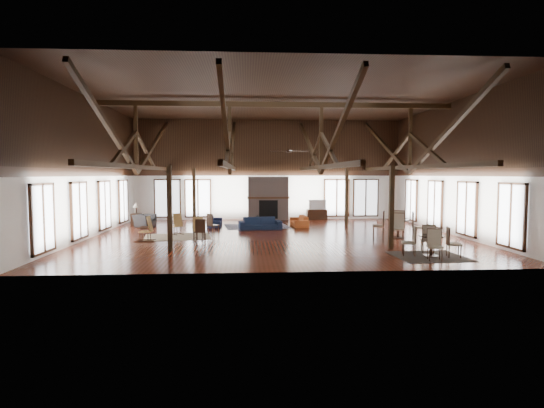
{
  "coord_description": "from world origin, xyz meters",
  "views": [
    {
      "loc": [
        -1.26,
        -18.62,
        2.73
      ],
      "look_at": [
        -0.1,
        1.0,
        1.35
      ],
      "focal_mm": 28.0,
      "sensor_mm": 36.0,
      "label": 1
    }
  ],
  "objects": [
    {
      "name": "cup_near",
      "position": [
        4.85,
        -5.01,
        0.76
      ],
      "size": [
        0.18,
        0.18,
        0.11
      ],
      "primitive_type": "imported",
      "rotation": [
        0.0,
        0.0,
        -0.42
      ],
      "color": "#B2B2B2",
      "rests_on": "cafe_table_near"
    },
    {
      "name": "rug_navy",
      "position": [
        -0.76,
        3.51,
        0.01
      ],
      "size": [
        3.53,
        2.83,
        0.01
      ],
      "primitive_type": "cube",
      "rotation": [
        0.0,
        0.0,
        0.13
      ],
      "color": "#1B1C4B",
      "rests_on": "floor"
    },
    {
      "name": "armchair",
      "position": [
        -6.62,
        3.73,
        0.32
      ],
      "size": [
        1.24,
        1.18,
        0.63
      ],
      "primitive_type": "imported",
      "rotation": [
        0.0,
        0.0,
        1.15
      ],
      "color": "#2D2D2F",
      "rests_on": "floor"
    },
    {
      "name": "ceiling",
      "position": [
        0.0,
        0.0,
        6.0
      ],
      "size": [
        16.0,
        14.0,
        0.02
      ],
      "primitive_type": "cube",
      "color": "black",
      "rests_on": "wall_back"
    },
    {
      "name": "vase",
      "position": [
        -0.73,
        3.56,
        0.52
      ],
      "size": [
        0.18,
        0.18,
        0.18
      ],
      "primitive_type": "imported",
      "rotation": [
        0.0,
        0.0,
        0.05
      ],
      "color": "#B2B2B2",
      "rests_on": "coffee_table"
    },
    {
      "name": "side_chair_a",
      "position": [
        -2.85,
        0.33,
        0.57
      ],
      "size": [
        0.58,
        0.58,
        0.98
      ],
      "rotation": [
        0.0,
        0.0,
        -0.87
      ],
      "color": "black",
      "rests_on": "floor"
    },
    {
      "name": "rocking_chair_c",
      "position": [
        -5.33,
        -1.18,
        0.48
      ],
      "size": [
        0.81,
        0.47,
        1.03
      ],
      "rotation": [
        0.0,
        0.0,
        1.52
      ],
      "color": "#A2753D",
      "rests_on": "floor"
    },
    {
      "name": "roof_truss",
      "position": [
        0.0,
        0.0,
        4.03
      ],
      "size": [
        15.6,
        14.07,
        3.14
      ],
      "color": "black",
      "rests_on": "wall_back"
    },
    {
      "name": "post_grid",
      "position": [
        0.0,
        0.0,
        1.52
      ],
      "size": [
        8.16,
        7.16,
        3.05
      ],
      "color": "black",
      "rests_on": "floor"
    },
    {
      "name": "rocking_chair_a",
      "position": [
        -4.46,
        0.69,
        0.46
      ],
      "size": [
        0.8,
        0.83,
        0.97
      ],
      "rotation": [
        0.0,
        0.0,
        0.73
      ],
      "color": "#A2753D",
      "rests_on": "floor"
    },
    {
      "name": "television",
      "position": [
        2.97,
        6.75,
        0.9
      ],
      "size": [
        1.04,
        0.18,
        0.6
      ],
      "primitive_type": "imported",
      "rotation": [
        0.0,
        0.0,
        0.05
      ],
      "color": "#B2B2B2",
      "rests_on": "tv_console"
    },
    {
      "name": "rug_dark",
      "position": [
        4.77,
        -5.03,
        0.01
      ],
      "size": [
        2.38,
        2.18,
        0.01
      ],
      "primitive_type": "cube",
      "rotation": [
        0.0,
        0.0,
        0.06
      ],
      "color": "black",
      "rests_on": "floor"
    },
    {
      "name": "sofa_orange",
      "position": [
        1.47,
        3.47,
        0.28
      ],
      "size": [
        1.92,
        0.81,
        0.55
      ],
      "primitive_type": "imported",
      "rotation": [
        0.0,
        0.0,
        -1.53
      ],
      "color": "#B85523",
      "rests_on": "floor"
    },
    {
      "name": "side_chair_b",
      "position": [
        -3.13,
        -1.63,
        0.55
      ],
      "size": [
        0.4,
        0.4,
        0.95
      ],
      "rotation": [
        0.0,
        0.0,
        0.01
      ],
      "color": "black",
      "rests_on": "floor"
    },
    {
      "name": "cafe_table_far",
      "position": [
        5.19,
        -0.97,
        0.56
      ],
      "size": [
        2.19,
        2.19,
        1.13
      ],
      "rotation": [
        0.0,
        0.0,
        -0.35
      ],
      "color": "black",
      "rests_on": "floor"
    },
    {
      "name": "wall_back",
      "position": [
        0.0,
        7.0,
        3.0
      ],
      "size": [
        16.0,
        0.02,
        6.0
      ],
      "primitive_type": "cube",
      "color": "white",
      "rests_on": "floor"
    },
    {
      "name": "rocking_chair_b",
      "position": [
        -3.31,
        -0.87,
        0.46
      ],
      "size": [
        0.44,
        0.77,
        0.97
      ],
      "rotation": [
        0.0,
        0.0,
        -0.04
      ],
      "color": "#A2753D",
      "rests_on": "floor"
    },
    {
      "name": "wall_right",
      "position": [
        8.0,
        0.0,
        3.0
      ],
      "size": [
        0.02,
        14.0,
        6.0
      ],
      "primitive_type": "cube",
      "color": "white",
      "rests_on": "floor"
    },
    {
      "name": "rug_tan",
      "position": [
        -4.31,
        -0.04,
        0.01
      ],
      "size": [
        3.1,
        2.6,
        0.01
      ],
      "primitive_type": "cube",
      "rotation": [
        0.0,
        0.0,
        0.16
      ],
      "color": "tan",
      "rests_on": "floor"
    },
    {
      "name": "fireplace",
      "position": [
        0.0,
        6.67,
        1.29
      ],
      "size": [
        2.5,
        0.69,
        2.6
      ],
      "color": "#76625A",
      "rests_on": "floor"
    },
    {
      "name": "sofa_navy_front",
      "position": [
        -0.62,
        2.18,
        0.31
      ],
      "size": [
        2.18,
        1.08,
        0.61
      ],
      "primitive_type": "imported",
      "rotation": [
        0.0,
        0.0,
        0.13
      ],
      "color": "#141E37",
      "rests_on": "floor"
    },
    {
      "name": "sofa_navy_left",
      "position": [
        -2.97,
        3.74,
        0.26
      ],
      "size": [
        1.8,
        0.71,
        0.52
      ],
      "primitive_type": "imported",
      "rotation": [
        0.0,
        0.0,
        1.58
      ],
      "color": "black",
      "rests_on": "floor"
    },
    {
      "name": "wall_left",
      "position": [
        -8.0,
        0.0,
        3.0
      ],
      "size": [
        0.02,
        14.0,
        6.0
      ],
      "primitive_type": "cube",
      "color": "white",
      "rests_on": "floor"
    },
    {
      "name": "ceiling_fan",
      "position": [
        0.5,
        -1.0,
        3.73
      ],
      "size": [
        1.6,
        1.6,
        0.75
      ],
      "color": "black",
      "rests_on": "roof_truss"
    },
    {
      "name": "wall_front",
      "position": [
        0.0,
        -7.0,
        3.0
      ],
      "size": [
        16.0,
        0.02,
        6.0
      ],
      "primitive_type": "cube",
      "color": "white",
      "rests_on": "floor"
    },
    {
      "name": "tv_console",
      "position": [
        2.97,
        6.75,
        0.3
      ],
      "size": [
        1.21,
        0.45,
        0.6
      ],
      "primitive_type": "cube",
      "color": "black",
      "rests_on": "floor"
    },
    {
      "name": "cafe_table_near",
      "position": [
        4.84,
        -5.02,
        0.49
      ],
      "size": [
        1.93,
        1.93,
        0.98
      ],
      "rotation": [
        0.0,
        0.0,
        -0.26
      ],
      "color": "black",
      "rests_on": "floor"
    },
    {
      "name": "cup_far",
      "position": [
        5.23,
        -0.93,
        0.86
      ],
      "size": [
        0.14,
        0.14,
        0.1
      ],
      "primitive_type": "imported",
      "rotation": [
        0.0,
        0.0,
        0.13
      ],
      "color": "#B2B2B2",
      "rests_on": "cafe_table_far"
    },
    {
      "name": "coffee_table",
      "position": [
        -0.64,
        3.6,
        0.37
      ],
      "size": [
        1.15,
        0.63,
        0.43
      ],
      "rotation": [
        0.0,
        0.0,
        0.07
      ],
      "color": "brown",
      "rests_on": "floor"
    },
    {
      "name": "side_table_lamp",
      "position": [
        -7.18,
        4.3,
        0.47
      ],
      "size": [
        0.49,
        0.49,
        1.25
      ],
      "color": "black",
      "rests_on": "floor"
    },
    {
      "name": "floor",
      "position": [
        0.0,
        0.0,
        0.0
      ],
      "size": [
        16.0,
        16.0,
        0.0
      ],
      "primitive_type": "plane",
      "color": "#5A2113",
      "rests_on": "ground"
    }
  ]
}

